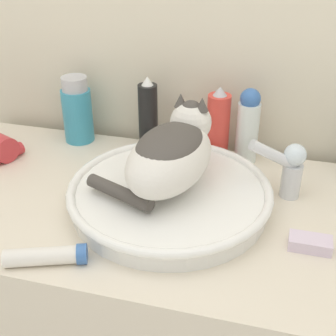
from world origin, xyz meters
TOP-DOWN VIEW (x-y plane):
  - wall_back at (0.00, 0.62)m, footprint 8.00×0.05m
  - sink_basin at (0.03, 0.28)m, footprint 0.44×0.44m
  - cat at (0.03, 0.29)m, footprint 0.26×0.29m
  - faucet at (0.27, 0.39)m, footprint 0.13×0.08m
  - mouthwash_bottle at (-0.29, 0.53)m, footprint 0.08×0.08m
  - spray_bottle_trigger at (0.09, 0.53)m, footprint 0.06×0.06m
  - hairspray_can_black at (-0.09, 0.53)m, footprint 0.05×0.05m
  - lotion_bottle_white at (0.16, 0.53)m, footprint 0.05×0.05m
  - cream_tube at (-0.14, 0.05)m, footprint 0.15×0.09m
  - soap_bar at (0.32, 0.22)m, footprint 0.08×0.04m

SIDE VIEW (x-z plane):
  - soap_bar at x=0.32m, z-range 0.89..0.91m
  - cream_tube at x=-0.14m, z-range 0.88..0.92m
  - sink_basin at x=0.03m, z-range 0.89..0.94m
  - faucet at x=0.27m, z-range 0.89..1.03m
  - mouthwash_bottle at x=-0.29m, z-range 0.88..1.06m
  - spray_bottle_trigger at x=0.09m, z-range 0.88..1.07m
  - hairspray_can_black at x=-0.09m, z-range 0.88..1.08m
  - lotion_bottle_white at x=0.16m, z-range 0.89..1.08m
  - cat at x=0.03m, z-range 0.93..1.10m
  - wall_back at x=0.00m, z-range 0.00..2.40m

